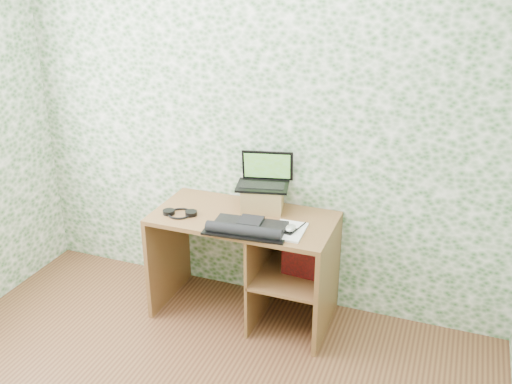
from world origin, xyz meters
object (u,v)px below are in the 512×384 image
at_px(desk, 256,252).
at_px(keyboard, 248,228).
at_px(notepad, 289,231).
at_px(riser, 263,198).
at_px(laptop, 265,178).

height_order(desk, keyboard, keyboard).
xyz_separation_m(desk, notepad, (0.27, -0.14, 0.28)).
bearing_deg(desk, riser, 88.69).
bearing_deg(keyboard, riser, 89.03).
height_order(riser, laptop, laptop).
relative_size(riser, keyboard, 0.51).
bearing_deg(riser, notepad, -43.64).
bearing_deg(laptop, keyboard, -99.43).
height_order(desk, notepad, notepad).
bearing_deg(laptop, desk, -103.99).
bearing_deg(notepad, desk, 150.62).
xyz_separation_m(keyboard, notepad, (0.24, 0.08, -0.02)).
height_order(laptop, notepad, laptop).
height_order(keyboard, notepad, keyboard).
height_order(laptop, keyboard, laptop).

